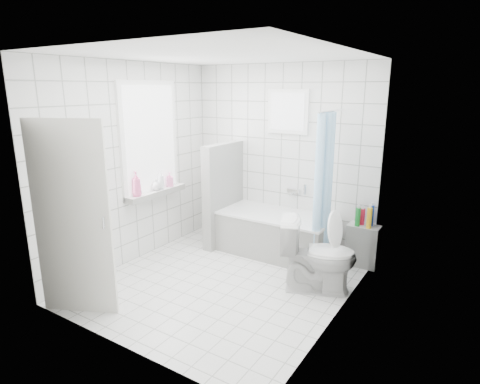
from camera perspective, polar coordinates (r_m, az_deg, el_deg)
The scene contains 19 objects.
ground at distance 4.96m, azimuth -2.54°, elevation -12.66°, with size 3.00×3.00×0.00m, color white.
ceiling at distance 4.42m, azimuth -2.95°, elevation 18.88°, with size 3.00×3.00×0.00m, color white.
wall_back at distance 5.78m, azimuth 5.86°, elevation 4.89°, with size 2.80×0.02×2.60m, color white.
wall_front at distance 3.43m, azimuth -17.25°, elevation -2.50°, with size 2.80×0.02×2.60m, color white.
wall_left at distance 5.42m, azimuth -14.97°, elevation 3.82°, with size 0.02×3.00×2.60m, color white.
wall_right at distance 3.90m, azimuth 14.37°, elevation -0.27°, with size 0.02×3.00×2.60m, color white.
window_left at distance 5.55m, azimuth -12.58°, elevation 7.34°, with size 0.01×0.90×1.40m, color white.
window_back at distance 5.62m, azimuth 6.75°, elevation 11.26°, with size 0.50×0.01×0.50m, color white.
window_sill at distance 5.66m, azimuth -11.84°, elevation -0.13°, with size 0.18×1.02×0.08m, color white.
door at distance 4.31m, azimuth -22.76°, elevation -3.70°, with size 0.04×0.80×2.00m, color silver.
bathtub at distance 5.66m, azimuth 5.07°, elevation -5.90°, with size 1.56×0.77×0.58m.
partition_wall at distance 5.90m, azimuth -2.38°, elevation -0.33°, with size 0.15×0.85×1.50m, color white.
tiled_ledge at distance 5.51m, azimuth 17.08°, elevation -7.28°, with size 0.40×0.24×0.55m, color white.
toilet at distance 4.68m, azimuth 11.04°, elevation -8.81°, with size 0.48×0.84×0.86m, color white.
curtain_rod at distance 5.00m, azimuth 12.90°, elevation 11.16°, with size 0.02×0.02×0.80m, color silver.
shower_curtain at distance 5.01m, azimuth 11.81°, elevation 0.80°, with size 0.14×0.48×1.78m, color #56B8FF, non-canonical shape.
tub_faucet at distance 5.74m, azimuth 7.63°, elevation 0.17°, with size 0.18×0.06×0.06m, color silver.
sill_bottles at distance 5.55m, azimuth -12.48°, elevation 1.36°, with size 0.17×0.78×0.32m.
ledge_bottles at distance 5.36m, azimuth 17.41°, elevation -3.39°, with size 0.21×0.17×0.27m.
Camera 1 is at (2.54, -3.60, 2.28)m, focal length 30.00 mm.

